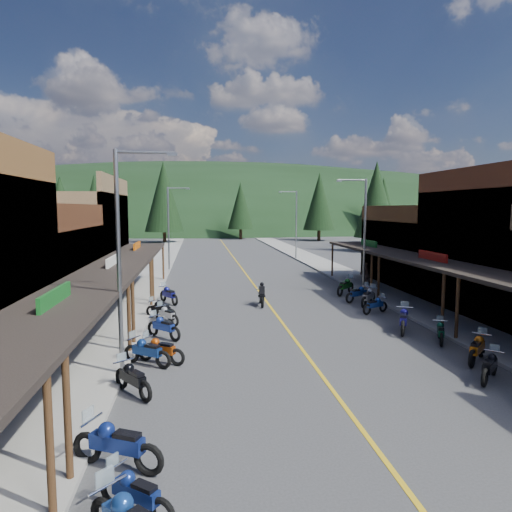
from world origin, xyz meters
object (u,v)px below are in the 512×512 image
object	(u,v)px
bike_west_10	(169,294)
bike_west_4	(133,377)
pine_2	(164,197)
pine_4	(319,201)
pine_7	(61,202)
pine_9	(383,206)
bike_east_10	(358,293)
bike_east_7	(404,319)
bike_east_5	(477,347)
bike_west_9	(161,309)
streetlight_3	(295,221)
bike_east_8	(375,304)
pine_8	(60,208)
rider_on_bike	(261,296)
streetlight_1	(170,224)
bike_east_4	(490,365)
streetlight_0	(123,253)
bike_west_8	(167,314)
pine_5	(377,199)
bike_east_9	(368,296)
pine_3	(241,206)
shop_west_2	(9,278)
pine_1	(95,202)
bike_west_3	(117,442)
bike_east_6	(441,331)
bike_west_2	(136,491)
shop_west_3	(63,243)
bike_west_5	(147,350)
pedestrian_east_b	(365,274)
bike_west_6	(161,348)
streetlight_2	(363,231)
shop_east_3	(430,253)
bike_east_11	(346,285)
bike_west_7	(164,326)

from	to	relation	value
bike_west_10	bike_west_4	bearing A→B (deg)	-121.51
pine_2	pine_4	distance (m)	28.08
pine_2	pine_7	bearing A→B (deg)	140.71
pine_9	bike_east_10	distance (m)	43.90
bike_east_10	bike_east_7	bearing A→B (deg)	-28.05
bike_east_5	bike_west_9	bearing A→B (deg)	-168.28
streetlight_3	bike_east_8	world-z (taller)	streetlight_3
pine_8	bike_east_5	world-z (taller)	pine_8
bike_east_10	rider_on_bike	size ratio (longest dim) A/B	1.05
bike_east_5	rider_on_bike	bearing A→B (deg)	167.10
streetlight_1	bike_east_4	xyz separation A→B (m)	(12.60, -30.05, -3.90)
streetlight_0	bike_west_4	bearing A→B (deg)	-75.02
bike_east_5	bike_west_8	bearing A→B (deg)	-165.34
pine_5	bike_east_4	world-z (taller)	pine_5
pine_7	bike_east_9	xyz separation A→B (m)	(38.01, -71.79, -6.60)
pine_3	bike_west_4	size ratio (longest dim) A/B	5.19
shop_west_2	pine_1	size ratio (longest dim) A/B	0.87
shop_west_2	bike_west_3	world-z (taller)	shop_west_2
streetlight_1	bike_east_6	bearing A→B (deg)	-62.45
bike_west_2	streetlight_3	bearing A→B (deg)	21.31
shop_west_3	bike_east_10	xyz separation A→B (m)	(19.60, -5.84, -2.91)
pine_8	bike_west_4	xyz separation A→B (m)	(15.51, -47.72, -5.37)
bike_west_5	pedestrian_east_b	bearing A→B (deg)	-8.54
bike_west_9	bike_west_10	world-z (taller)	bike_west_10
streetlight_3	bike_west_2	distance (m)	45.63
shop_west_2	rider_on_bike	xyz separation A→B (m)	(13.26, 3.49, -1.93)
bike_west_6	rider_on_bike	bearing A→B (deg)	2.14
pine_7	bike_west_8	world-z (taller)	pine_7
streetlight_2	bike_east_5	world-z (taller)	streetlight_2
streetlight_3	pine_7	size ratio (longest dim) A/B	0.64
shop_east_3	streetlight_1	size ratio (longest dim) A/B	1.36
streetlight_2	bike_east_6	bearing A→B (deg)	-92.88
pine_9	bike_west_9	distance (m)	52.58
pine_4	bike_east_6	xyz separation A→B (m)	(-11.63, -63.54, -6.70)
pine_1	bike_east_10	distance (m)	71.41
streetlight_3	bike_east_8	distance (m)	28.03
streetlight_3	bike_east_7	distance (m)	31.93
bike_east_8	rider_on_bike	world-z (taller)	rider_on_bike
pine_9	bike_east_8	size ratio (longest dim) A/B	5.72
streetlight_0	bike_west_9	bearing A→B (deg)	86.24
shop_east_3	pine_4	xyz separation A→B (m)	(4.25, 48.70, 4.70)
bike_west_10	bike_east_4	distance (m)	18.82
pine_9	bike_west_4	xyz separation A→B (m)	(-30.49, -52.72, -5.78)
bike_west_10	rider_on_bike	xyz separation A→B (m)	(5.72, -1.36, -0.03)
bike_east_9	bike_east_11	world-z (taller)	bike_east_11
streetlight_2	bike_west_2	xyz separation A→B (m)	(-12.58, -21.68, -3.93)
shop_west_2	streetlight_1	xyz separation A→B (m)	(6.80, 20.30, 1.93)
bike_west_7	bike_east_10	xyz separation A→B (m)	(11.79, 6.80, -0.00)
pine_3	bike_east_7	size ratio (longest dim) A/B	4.70
streetlight_1	pine_8	size ratio (longest dim) A/B	0.80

